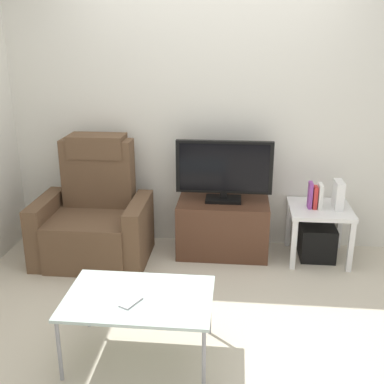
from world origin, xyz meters
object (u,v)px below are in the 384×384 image
object	(u,v)px
book_middle	(315,197)
game_console	(338,194)
cell_phone	(131,302)
recliner_armchair	(94,217)
subwoofer_box	(317,242)
television	(224,170)
tv_stand	(223,227)
coffee_table	(139,300)
book_rightmost	(320,196)
book_leftmost	(310,195)
side_table	(320,216)

from	to	relation	value
book_middle	game_console	size ratio (longest dim) A/B	0.82
cell_phone	game_console	bearing A→B (deg)	73.34
recliner_armchair	subwoofer_box	world-z (taller)	recliner_armchair
cell_phone	television	bearing A→B (deg)	99.57
tv_stand	television	bearing A→B (deg)	90.00
television	coffee_table	distance (m)	1.66
book_rightmost	game_console	world-z (taller)	game_console
subwoofer_box	book_middle	xyz separation A→B (m)	(-0.06, -0.02, 0.43)
television	tv_stand	bearing A→B (deg)	-90.00
television	book_rightmost	xyz separation A→B (m)	(0.84, -0.06, -0.20)
cell_phone	coffee_table	bearing A→B (deg)	93.72
book_leftmost	book_middle	bearing A→B (deg)	0.00
television	book_rightmost	bearing A→B (deg)	-3.93
side_table	game_console	xyz separation A→B (m)	(0.14, 0.01, 0.20)
television	book_leftmost	size ratio (longest dim) A/B	3.65
tv_stand	television	size ratio (longest dim) A/B	0.96
tv_stand	recliner_armchair	world-z (taller)	recliner_armchair
recliner_armchair	cell_phone	size ratio (longest dim) A/B	7.20
coffee_table	cell_phone	bearing A→B (deg)	-112.73
side_table	coffee_table	xyz separation A→B (m)	(-1.31, -1.51, -0.01)
television	recliner_armchair	size ratio (longest dim) A/B	0.79
book_leftmost	book_rightmost	distance (m)	0.08
recliner_armchair	subwoofer_box	bearing A→B (deg)	14.51
television	side_table	size ratio (longest dim) A/B	1.58
side_table	coffee_table	world-z (taller)	side_table
recliner_armchair	book_rightmost	size ratio (longest dim) A/B	4.90
tv_stand	book_leftmost	distance (m)	0.83
book_rightmost	book_middle	bearing A→B (deg)	180.00
book_leftmost	television	bearing A→B (deg)	175.64
side_table	subwoofer_box	distance (m)	0.26
recliner_armchair	game_console	world-z (taller)	recliner_armchair
tv_stand	book_leftmost	size ratio (longest dim) A/B	3.49
book_leftmost	book_rightmost	xyz separation A→B (m)	(0.08, 0.00, -0.01)
side_table	book_leftmost	xyz separation A→B (m)	(-0.10, -0.02, 0.20)
recliner_armchair	book_leftmost	size ratio (longest dim) A/B	4.62
game_console	television	bearing A→B (deg)	178.42
game_console	cell_phone	size ratio (longest dim) A/B	1.61
recliner_armchair	side_table	distance (m)	2.01
subwoofer_box	cell_phone	xyz separation A→B (m)	(-1.35, -1.58, 0.28)
recliner_armchair	book_rightmost	world-z (taller)	recliner_armchair
book_middle	game_console	distance (m)	0.21
television	subwoofer_box	bearing A→B (deg)	-2.52
side_table	game_console	bearing A→B (deg)	3.95
book_rightmost	coffee_table	distance (m)	1.98
television	coffee_table	bearing A→B (deg)	-106.59
tv_stand	coffee_table	xyz separation A→B (m)	(-0.46, -1.53, 0.14)
side_table	game_console	world-z (taller)	game_console
television	cell_phone	bearing A→B (deg)	-106.88
book_rightmost	game_console	bearing A→B (deg)	10.57
game_console	coffee_table	bearing A→B (deg)	-133.88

